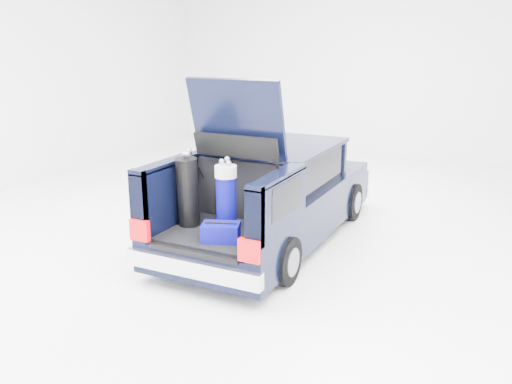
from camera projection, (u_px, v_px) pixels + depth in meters
The scene contains 6 objects.
ground at pixel (271, 239), 8.23m from camera, with size 14.00×14.00×0.00m, color white.
car at pixel (274, 195), 8.14m from camera, with size 1.87×4.65×2.47m.
red_suitcase at pixel (269, 206), 6.85m from camera, with size 0.41×0.31×0.61m.
black_golf_bag at pixel (188, 192), 6.91m from camera, with size 0.32×0.36×1.00m.
blue_golf_bag at pixel (226, 196), 6.82m from camera, with size 0.30×0.30×0.93m.
blue_duffel at pixel (221, 232), 6.46m from camera, with size 0.52×0.43×0.23m.
Camera 1 is at (3.22, -7.02, 2.92)m, focal length 38.00 mm.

